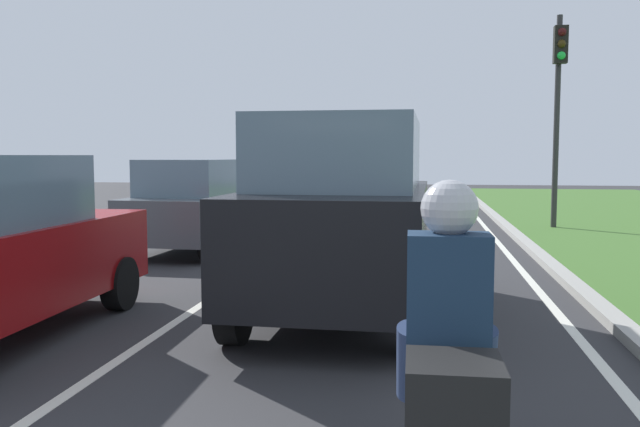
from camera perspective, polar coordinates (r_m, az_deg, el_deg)
ground_plane at (r=13.33m, az=0.17°, el=-2.98°), size 60.00×60.00×0.00m
lane_line_center at (r=13.45m, az=-2.78°, el=-2.90°), size 0.12×32.00×0.01m
lane_line_right_edge at (r=13.27m, az=15.74°, el=-3.19°), size 0.12×32.00×0.01m
curb_right at (r=13.33m, az=17.89°, el=-2.96°), size 0.24×48.00×0.12m
car_suv_ahead at (r=7.74m, az=2.00°, el=-0.09°), size 2.01×4.52×2.28m
car_hatchback_far at (r=12.99m, az=-10.84°, el=0.63°), size 1.84×3.76×1.78m
motorcycle at (r=3.46m, az=10.87°, el=-16.89°), size 0.41×1.90×1.01m
rider_person at (r=3.33m, az=10.98°, el=-6.61°), size 0.51×0.41×1.16m
traffic_light_near_right at (r=17.53m, az=19.89°, el=10.25°), size 0.32×0.50×5.29m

